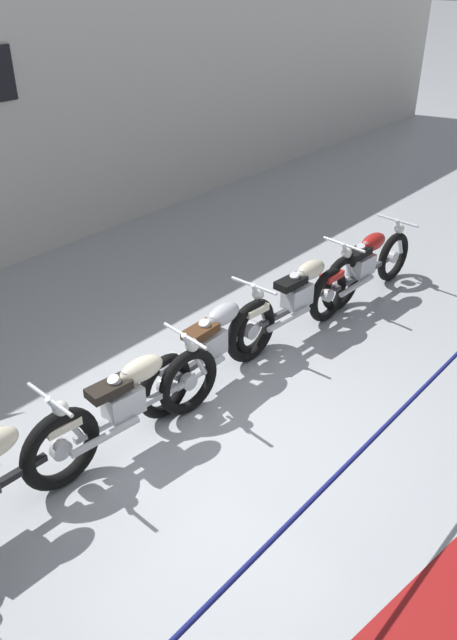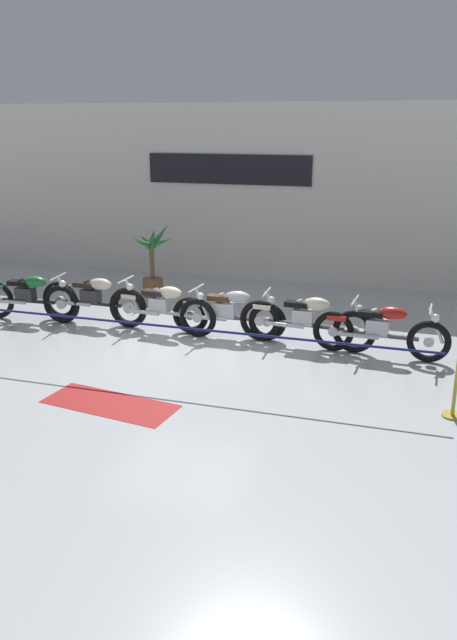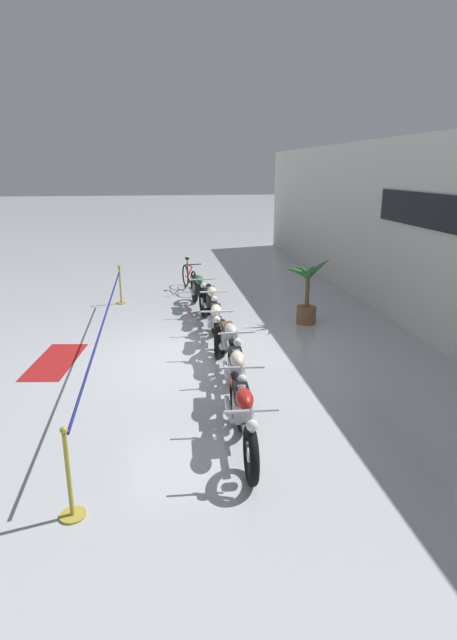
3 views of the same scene
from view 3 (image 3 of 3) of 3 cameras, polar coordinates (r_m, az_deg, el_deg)
The scene contains 13 objects.
ground_plane at distance 9.75m, azimuth -4.71°, elevation -4.19°, with size 120.00×120.00×0.00m, color #B2B7BC.
back_wall at distance 10.78m, azimuth 23.59°, elevation 8.08°, with size 28.00×0.29×4.20m.
motorcycle_green_0 at distance 12.88m, azimuth -3.45°, elevation 3.36°, with size 2.17×0.62×0.96m.
motorcycle_cream_1 at distance 11.62m, azimuth -1.96°, elevation 1.85°, with size 2.28×0.62×0.97m.
motorcycle_cream_2 at distance 10.21m, azimuth -1.44°, elevation -0.34°, with size 2.18×0.62×0.94m.
motorcycle_silver_3 at distance 9.05m, azimuth 0.10°, elevation -2.76°, with size 2.15×0.62×0.93m.
motorcycle_cream_4 at distance 7.70m, azimuth 0.91°, elevation -6.25°, with size 2.44×0.62×0.95m.
motorcycle_red_5 at distance 6.55m, azimuth 1.59°, elevation -10.77°, with size 2.28×0.62×0.93m.
bicycle at distance 14.93m, azimuth -4.49°, elevation 4.79°, with size 1.68×0.49×0.95m.
potted_palm_left_of_row at distance 11.72m, azimuth 8.96°, elevation 3.32°, with size 1.01×1.12×1.65m.
stanchion_far_left at distance 10.73m, azimuth -13.29°, elevation 1.43°, with size 8.68×0.28×1.05m.
stanchion_mid_left at distance 5.67m, azimuth -17.68°, elevation -17.73°, with size 0.28×0.28×1.05m.
floor_banner at distance 10.03m, azimuth -19.19°, elevation -4.46°, with size 1.92×0.75×0.01m, color maroon.
Camera 3 is at (9.08, -0.52, 3.51)m, focal length 28.00 mm.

